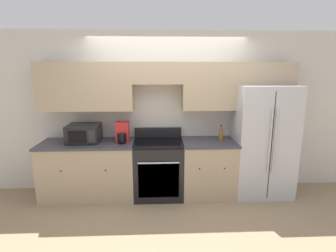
{
  "coord_description": "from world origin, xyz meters",
  "views": [
    {
      "loc": [
        -0.17,
        -3.63,
        2.03
      ],
      "look_at": [
        0.0,
        0.31,
        1.15
      ],
      "focal_mm": 28.0,
      "sensor_mm": 36.0,
      "label": 1
    }
  ],
  "objects": [
    {
      "name": "ground_plane",
      "position": [
        0.0,
        0.0,
        0.0
      ],
      "size": [
        12.0,
        12.0,
        0.0
      ],
      "primitive_type": "plane",
      "color": "#937A5B"
    },
    {
      "name": "lower_cabinets_right",
      "position": [
        0.64,
        0.31,
        0.45
      ],
      "size": [
        0.85,
        0.64,
        0.9
      ],
      "color": "tan",
      "rests_on": "ground_plane"
    },
    {
      "name": "wall_back",
      "position": [
        0.01,
        0.58,
        1.49
      ],
      "size": [
        8.0,
        0.39,
        2.6
      ],
      "color": "beige",
      "rests_on": "ground_plane"
    },
    {
      "name": "paper_towel_holder",
      "position": [
        -0.7,
        0.33,
        1.04
      ],
      "size": [
        0.2,
        0.26,
        0.31
      ],
      "color": "#B22323",
      "rests_on": "lower_cabinets_left"
    },
    {
      "name": "bottle",
      "position": [
        0.83,
        0.28,
        1.0
      ],
      "size": [
        0.07,
        0.07,
        0.27
      ],
      "color": "brown",
      "rests_on": "lower_cabinets_right"
    },
    {
      "name": "microwave",
      "position": [
        -1.3,
        0.35,
        1.03
      ],
      "size": [
        0.48,
        0.41,
        0.28
      ],
      "color": "black",
      "rests_on": "lower_cabinets_left"
    },
    {
      "name": "refrigerator",
      "position": [
        1.51,
        0.38,
        0.88
      ],
      "size": [
        0.91,
        0.79,
        1.77
      ],
      "color": "#B7B7BC",
      "rests_on": "ground_plane"
    },
    {
      "name": "oven_range",
      "position": [
        -0.15,
        0.31,
        0.45
      ],
      "size": [
        0.76,
        0.65,
        1.06
      ],
      "color": "black",
      "rests_on": "ground_plane"
    },
    {
      "name": "lower_cabinets_left",
      "position": [
        -1.25,
        0.31,
        0.45
      ],
      "size": [
        1.46,
        0.64,
        0.9
      ],
      "color": "tan",
      "rests_on": "ground_plane"
    }
  ]
}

